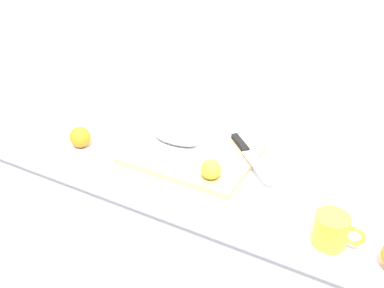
% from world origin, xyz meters
% --- Properties ---
extents(back_wall, '(3.20, 0.05, 2.50)m').
position_xyz_m(back_wall, '(0.00, 0.33, 1.25)').
color(back_wall, white).
rests_on(back_wall, ground_plane).
extents(kitchen_counter, '(2.00, 0.60, 0.90)m').
position_xyz_m(kitchen_counter, '(0.00, 0.00, 0.45)').
color(kitchen_counter, white).
rests_on(kitchen_counter, ground_plane).
extents(cutting_board, '(0.40, 0.31, 0.02)m').
position_xyz_m(cutting_board, '(-0.05, -0.02, 0.91)').
color(cutting_board, tan).
rests_on(cutting_board, kitchen_counter).
extents(white_plate, '(0.22, 0.22, 0.01)m').
position_xyz_m(white_plate, '(-0.12, -0.02, 0.93)').
color(white_plate, white).
rests_on(white_plate, cutting_board).
extents(fish_fillet, '(0.17, 0.07, 0.04)m').
position_xyz_m(fish_fillet, '(-0.12, -0.02, 0.95)').
color(fish_fillet, '#999E99').
rests_on(fish_fillet, white_plate).
extents(chef_knife, '(0.23, 0.22, 0.02)m').
position_xyz_m(chef_knife, '(0.11, 0.05, 0.93)').
color(chef_knife, silver).
rests_on(chef_knife, cutting_board).
extents(lemon_0, '(0.06, 0.06, 0.06)m').
position_xyz_m(lemon_0, '(0.07, -0.13, 0.95)').
color(lemon_0, yellow).
rests_on(lemon_0, cutting_board).
extents(coffee_mug_0, '(0.13, 0.09, 0.09)m').
position_xyz_m(coffee_mug_0, '(0.44, -0.21, 0.94)').
color(coffee_mug_0, yellow).
rests_on(coffee_mug_0, kitchen_counter).
extents(orange_1, '(0.07, 0.07, 0.07)m').
position_xyz_m(orange_1, '(-0.42, -0.15, 0.94)').
color(orange_1, orange).
rests_on(orange_1, kitchen_counter).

